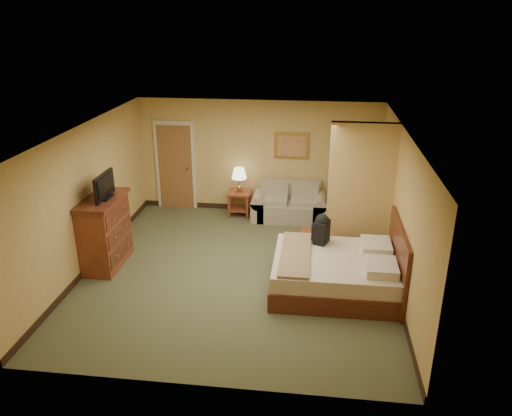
% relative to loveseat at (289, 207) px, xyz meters
% --- Properties ---
extents(floor, '(6.00, 6.00, 0.00)m').
position_rel_loveseat_xyz_m(floor, '(-0.76, -2.57, -0.27)').
color(floor, '#4C5033').
rests_on(floor, ground).
extents(ceiling, '(6.00, 6.00, 0.00)m').
position_rel_loveseat_xyz_m(ceiling, '(-0.76, -2.57, 2.33)').
color(ceiling, white).
rests_on(ceiling, back_wall).
extents(back_wall, '(5.50, 0.02, 2.60)m').
position_rel_loveseat_xyz_m(back_wall, '(-0.76, 0.43, 1.03)').
color(back_wall, tan).
rests_on(back_wall, floor).
extents(left_wall, '(0.02, 6.00, 2.60)m').
position_rel_loveseat_xyz_m(left_wall, '(-3.51, -2.57, 1.03)').
color(left_wall, tan).
rests_on(left_wall, floor).
extents(right_wall, '(0.02, 6.00, 2.60)m').
position_rel_loveseat_xyz_m(right_wall, '(1.99, -2.57, 1.03)').
color(right_wall, tan).
rests_on(right_wall, floor).
extents(partition, '(1.20, 0.15, 2.60)m').
position_rel_loveseat_xyz_m(partition, '(1.39, -1.65, 1.03)').
color(partition, tan).
rests_on(partition, floor).
extents(door, '(0.94, 0.16, 2.10)m').
position_rel_loveseat_xyz_m(door, '(-2.70, 0.39, 0.76)').
color(door, beige).
rests_on(door, floor).
extents(baseboard, '(5.50, 0.02, 0.12)m').
position_rel_loveseat_xyz_m(baseboard, '(-0.76, 0.42, -0.21)').
color(baseboard, black).
rests_on(baseboard, floor).
extents(loveseat, '(1.67, 0.77, 0.84)m').
position_rel_loveseat_xyz_m(loveseat, '(0.00, 0.00, 0.00)').
color(loveseat, tan).
rests_on(loveseat, floor).
extents(side_table, '(0.52, 0.52, 0.57)m').
position_rel_loveseat_xyz_m(side_table, '(-1.15, 0.08, 0.10)').
color(side_table, maroon).
rests_on(side_table, floor).
extents(table_lamp, '(0.34, 0.34, 0.56)m').
position_rel_loveseat_xyz_m(table_lamp, '(-1.15, 0.08, 0.72)').
color(table_lamp, '#AE8140').
rests_on(table_lamp, side_table).
extents(coffee_table, '(0.67, 0.67, 0.42)m').
position_rel_loveseat_xyz_m(coffee_table, '(0.63, -1.72, 0.02)').
color(coffee_table, maroon).
rests_on(coffee_table, floor).
extents(wall_picture, '(0.78, 0.04, 0.61)m').
position_rel_loveseat_xyz_m(wall_picture, '(0.00, 0.40, 1.33)').
color(wall_picture, '#B78E3F').
rests_on(wall_picture, back_wall).
extents(dresser, '(0.65, 1.24, 1.32)m').
position_rel_loveseat_xyz_m(dresser, '(-3.23, -2.60, 0.39)').
color(dresser, maroon).
rests_on(dresser, floor).
extents(tv, '(0.19, 0.75, 0.46)m').
position_rel_loveseat_xyz_m(tv, '(-3.13, -2.60, 1.27)').
color(tv, black).
rests_on(tv, dresser).
extents(bed, '(2.20, 1.87, 1.21)m').
position_rel_loveseat_xyz_m(bed, '(1.06, -2.97, 0.05)').
color(bed, '#4B1D11').
rests_on(bed, floor).
extents(backpack, '(0.31, 0.37, 0.54)m').
position_rel_loveseat_xyz_m(backpack, '(0.71, -2.42, 0.60)').
color(backpack, black).
rests_on(backpack, bed).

